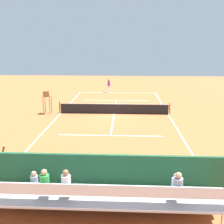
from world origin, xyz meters
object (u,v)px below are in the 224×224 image
object	(u,v)px
bleacher_stand	(97,197)
tennis_ball_near	(91,94)
umpire_chair	(47,100)
tennis_player	(109,85)
line_judge	(3,167)
tennis_net	(114,109)
tennis_racket	(105,91)
equipment_bag	(125,188)
courtside_bench	(159,179)

from	to	relation	value
bleacher_stand	tennis_ball_near	bearing A→B (deg)	-82.40
umpire_chair	tennis_player	bearing A→B (deg)	-113.47
bleacher_stand	tennis_ball_near	distance (m)	25.49
umpire_chair	line_judge	size ratio (longest dim) A/B	1.11
tennis_player	line_judge	size ratio (longest dim) A/B	1.00
tennis_net	line_judge	size ratio (longest dim) A/B	5.35
bleacher_stand	tennis_player	world-z (taller)	bleacher_stand
umpire_chair	tennis_racket	size ratio (longest dim) A/B	3.81
bleacher_stand	equipment_bag	bearing A→B (deg)	-117.02
tennis_ball_near	courtside_bench	bearing A→B (deg)	104.27
tennis_player	line_judge	distance (m)	24.90
tennis_player	tennis_racket	size ratio (longest dim) A/B	3.43
tennis_ball_near	tennis_racket	bearing A→B (deg)	-131.21
courtside_bench	tennis_player	bearing A→B (deg)	-81.43
tennis_racket	tennis_ball_near	bearing A→B (deg)	48.79
tennis_net	tennis_ball_near	distance (m)	10.44
equipment_bag	tennis_racket	distance (m)	25.34
umpire_chair	tennis_player	world-z (taller)	umpire_chair
equipment_bag	tennis_player	world-z (taller)	tennis_player
tennis_net	tennis_ball_near	bearing A→B (deg)	-71.21
line_judge	tennis_ball_near	bearing A→B (deg)	-92.58
courtside_bench	equipment_bag	size ratio (longest dim) A/B	2.00
tennis_ball_near	line_judge	xyz separation A→B (m)	(1.04, 23.21, 0.98)
equipment_bag	tennis_racket	world-z (taller)	equipment_bag
bleacher_stand	line_judge	size ratio (longest dim) A/B	4.70
equipment_bag	tennis_ball_near	distance (m)	23.68
courtside_bench	equipment_bag	world-z (taller)	courtside_bench
bleacher_stand	tennis_player	size ratio (longest dim) A/B	4.70
tennis_net	umpire_chair	distance (m)	6.26
equipment_bag	umpire_chair	bearing A→B (deg)	-61.32
bleacher_stand	umpire_chair	world-z (taller)	bleacher_stand
tennis_player	tennis_net	bearing A→B (deg)	95.94
equipment_bag	courtside_bench	bearing A→B (deg)	-175.13
umpire_chair	equipment_bag	world-z (taller)	umpire_chair
line_judge	umpire_chair	bearing A→B (deg)	-82.21
courtside_bench	tennis_racket	bearing A→B (deg)	-80.48
bleacher_stand	equipment_bag	distance (m)	2.35
courtside_bench	equipment_bag	xyz separation A→B (m)	(1.51, 0.13, -0.38)
bleacher_stand	tennis_player	bearing A→B (deg)	-87.45
umpire_chair	equipment_bag	size ratio (longest dim) A/B	2.38
tennis_player	tennis_ball_near	size ratio (longest dim) A/B	29.18
equipment_bag	tennis_ball_near	world-z (taller)	equipment_bag
courtside_bench	equipment_bag	distance (m)	1.56
tennis_ball_near	line_judge	world-z (taller)	line_judge
umpire_chair	tennis_player	distance (m)	12.60
tennis_net	umpire_chair	world-z (taller)	umpire_chair
bleacher_stand	umpire_chair	xyz separation A→B (m)	(6.21, -15.18, 0.38)
tennis_ball_near	bleacher_stand	bearing A→B (deg)	97.60
tennis_player	courtside_bench	bearing A→B (deg)	98.57
equipment_bag	bleacher_stand	bearing A→B (deg)	62.98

